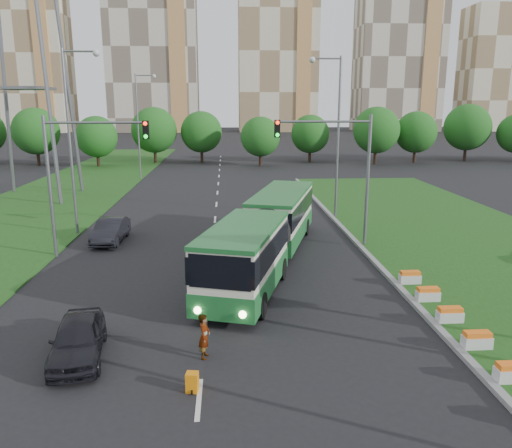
{
  "coord_description": "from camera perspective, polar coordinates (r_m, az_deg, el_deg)",
  "views": [
    {
      "loc": [
        -2.09,
        -19.32,
        8.54
      ],
      "look_at": [
        -0.61,
        5.48,
        2.6
      ],
      "focal_mm": 35.0,
      "sensor_mm": 36.0,
      "label": 1
    }
  ],
  "objects": [
    {
      "name": "ground",
      "position": [
        21.22,
        2.56,
        -10.3
      ],
      "size": [
        360.0,
        360.0,
        0.0
      ],
      "primitive_type": "plane",
      "color": "black",
      "rests_on": "ground"
    },
    {
      "name": "grass_median",
      "position": [
        32.34,
        24.58,
        -2.98
      ],
      "size": [
        14.0,
        60.0,
        0.15
      ],
      "primitive_type": "cube",
      "color": "#194714",
      "rests_on": "ground"
    },
    {
      "name": "median_kerb",
      "position": [
        29.73,
        12.64,
        -3.4
      ],
      "size": [
        0.3,
        60.0,
        0.18
      ],
      "primitive_type": "cube",
      "color": "gray",
      "rests_on": "ground"
    },
    {
      "name": "left_verge",
      "position": [
        47.84,
        -22.8,
        2.17
      ],
      "size": [
        12.0,
        110.0,
        0.1
      ],
      "primitive_type": "cube",
      "color": "#194714",
      "rests_on": "ground"
    },
    {
      "name": "lane_markings",
      "position": [
        40.24,
        -4.65,
        1.15
      ],
      "size": [
        0.2,
        100.0,
        0.01
      ],
      "primitive_type": null,
      "color": "silver",
      "rests_on": "ground"
    },
    {
      "name": "flower_planters",
      "position": [
        20.63,
        22.54,
        -10.74
      ],
      "size": [
        1.1,
        11.5,
        0.6
      ],
      "primitive_type": null,
      "color": "silver",
      "rests_on": "grass_median"
    },
    {
      "name": "traffic_mast_median",
      "position": [
        30.28,
        9.78,
        7.21
      ],
      "size": [
        5.76,
        0.32,
        8.0
      ],
      "color": "slate",
      "rests_on": "ground"
    },
    {
      "name": "traffic_mast_left",
      "position": [
        29.68,
        -19.76,
        6.49
      ],
      "size": [
        5.76,
        0.32,
        8.0
      ],
      "color": "slate",
      "rests_on": "ground"
    },
    {
      "name": "street_lamps",
      "position": [
        29.44,
        -5.24,
        8.44
      ],
      "size": [
        36.0,
        60.0,
        12.0
      ],
      "primitive_type": null,
      "color": "slate",
      "rests_on": "ground"
    },
    {
      "name": "tree_line",
      "position": [
        75.4,
        5.9,
        10.31
      ],
      "size": [
        120.0,
        8.0,
        9.0
      ],
      "primitive_type": null,
      "color": "#165217",
      "rests_on": "ground"
    },
    {
      "name": "apartment_tower_west",
      "position": [
        181.29,
        -24.9,
        17.15
      ],
      "size": [
        26.0,
        15.0,
        48.0
      ],
      "primitive_type": "cube",
      "color": "beige",
      "rests_on": "ground"
    },
    {
      "name": "apartment_tower_cwest",
      "position": [
        171.75,
        -11.72,
        19.02
      ],
      "size": [
        28.0,
        15.0,
        52.0
      ],
      "primitive_type": "cube",
      "color": "beige",
      "rests_on": "ground"
    },
    {
      "name": "apartment_tower_ceast",
      "position": [
        170.97,
        2.46,
        18.96
      ],
      "size": [
        25.0,
        15.0,
        50.0
      ],
      "primitive_type": "cube",
      "color": "beige",
      "rests_on": "ground"
    },
    {
      "name": "apartment_tower_east",
      "position": [
        179.31,
        15.93,
        17.74
      ],
      "size": [
        27.0,
        15.0,
        47.0
      ],
      "primitive_type": "cube",
      "color": "beige",
      "rests_on": "ground"
    },
    {
      "name": "midrise_east",
      "position": [
        193.08,
        26.09,
        15.54
      ],
      "size": [
        24.0,
        14.0,
        40.0
      ],
      "primitive_type": "cube",
      "color": "beige",
      "rests_on": "ground"
    },
    {
      "name": "articulated_bus",
      "position": [
        27.23,
        0.83,
        -0.94
      ],
      "size": [
        2.74,
        17.59,
        2.9
      ],
      "rotation": [
        0.0,
        0.0,
        -0.29
      ],
      "color": "beige",
      "rests_on": "ground"
    },
    {
      "name": "car_left_near",
      "position": [
        18.63,
        -19.71,
        -12.25
      ],
      "size": [
        2.29,
        4.39,
        1.42
      ],
      "primitive_type": "imported",
      "rotation": [
        0.0,
        0.0,
        0.15
      ],
      "color": "black",
      "rests_on": "ground"
    },
    {
      "name": "car_left_far",
      "position": [
        33.15,
        -16.28,
        -0.71
      ],
      "size": [
        1.75,
        4.57,
        1.49
      ],
      "primitive_type": "imported",
      "rotation": [
        0.0,
        0.0,
        -0.04
      ],
      "color": "black",
      "rests_on": "ground"
    },
    {
      "name": "pedestrian",
      "position": [
        17.65,
        -5.92,
        -12.63
      ],
      "size": [
        0.49,
        0.65,
        1.6
      ],
      "primitive_type": "imported",
      "rotation": [
        0.0,
        0.0,
        1.38
      ],
      "color": "gray",
      "rests_on": "ground"
    },
    {
      "name": "shopping_trolley",
      "position": [
        16.06,
        -7.3,
        -17.5
      ],
      "size": [
        0.37,
        0.39,
        0.63
      ],
      "rotation": [
        0.0,
        0.0,
        -0.14
      ],
      "color": "orange",
      "rests_on": "ground"
    }
  ]
}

